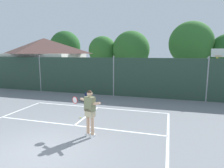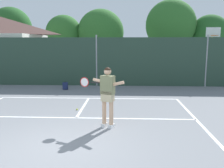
% 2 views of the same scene
% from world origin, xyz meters
% --- Properties ---
extents(ground_plane, '(120.00, 120.00, 0.00)m').
position_xyz_m(ground_plane, '(0.00, 0.00, 0.00)').
color(ground_plane, slate).
extents(court_markings, '(8.30, 11.10, 0.01)m').
position_xyz_m(court_markings, '(0.00, 0.65, 0.00)').
color(court_markings, white).
rests_on(court_markings, ground).
extents(chainlink_fence, '(26.09, 0.09, 3.05)m').
position_xyz_m(chainlink_fence, '(-0.00, 9.00, 1.45)').
color(chainlink_fence, '#284233').
rests_on(chainlink_fence, ground).
extents(basketball_hoop, '(0.90, 0.67, 3.55)m').
position_xyz_m(basketball_hoop, '(7.32, 10.55, 2.31)').
color(basketball_hoop, yellow).
rests_on(basketball_hoop, ground).
extents(treeline_backdrop, '(24.22, 4.49, 6.82)m').
position_xyz_m(treeline_backdrop, '(0.67, 19.52, 3.87)').
color(treeline_backdrop, brown).
rests_on(treeline_backdrop, ground).
extents(tennis_player, '(1.39, 0.50, 1.85)m').
position_xyz_m(tennis_player, '(1.14, 1.61, 1.11)').
color(tennis_player, silver).
rests_on(tennis_player, ground).
extents(tennis_ball, '(0.07, 0.07, 0.07)m').
position_xyz_m(tennis_ball, '(-0.16, 3.46, 0.03)').
color(tennis_ball, '#CCE033').
rests_on(tennis_ball, ground).
extents(backpack_navy, '(0.29, 0.25, 0.46)m').
position_xyz_m(backpack_navy, '(-1.62, 7.62, 0.19)').
color(backpack_navy, navy).
rests_on(backpack_navy, ground).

